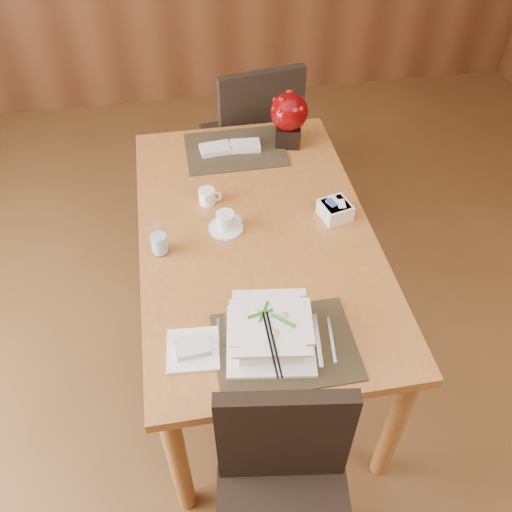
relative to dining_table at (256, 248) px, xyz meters
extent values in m
plane|color=brown|center=(0.00, -0.60, -0.65)|extent=(6.00, 6.00, 0.00)
cube|color=#AC6A30|center=(0.00, 0.00, 0.08)|extent=(0.90, 1.50, 0.04)
cylinder|color=#AC6A30|center=(-0.39, -0.69, -0.30)|extent=(0.07, 0.07, 0.71)
cylinder|color=#AC6A30|center=(-0.39, 0.69, -0.30)|extent=(0.07, 0.07, 0.71)
cylinder|color=#AC6A30|center=(0.39, -0.69, -0.30)|extent=(0.07, 0.07, 0.71)
cylinder|color=#AC6A30|center=(0.39, 0.69, -0.30)|extent=(0.07, 0.07, 0.71)
cube|color=black|center=(0.00, -0.55, 0.10)|extent=(0.45, 0.33, 0.01)
cube|color=black|center=(0.00, 0.55, 0.10)|extent=(0.45, 0.33, 0.01)
cube|color=white|center=(-0.04, -0.52, 0.10)|extent=(0.31, 0.31, 0.01)
cube|color=white|center=(-0.04, -0.52, 0.16)|extent=(0.22, 0.22, 0.09)
cylinder|color=#BEBD66|center=(-0.04, -0.52, 0.16)|extent=(0.18, 0.18, 0.08)
cylinder|color=white|center=(-0.11, 0.03, 0.10)|extent=(0.14, 0.14, 0.01)
cylinder|color=white|center=(-0.11, 0.03, 0.14)|extent=(0.08, 0.08, 0.07)
cylinder|color=black|center=(-0.11, 0.03, 0.17)|extent=(0.07, 0.07, 0.01)
cylinder|color=white|center=(-0.37, -0.05, 0.17)|extent=(0.08, 0.08, 0.15)
cube|color=white|center=(0.32, 0.03, 0.13)|extent=(0.13, 0.13, 0.07)
cube|color=black|center=(0.25, 0.56, 0.14)|extent=(0.14, 0.14, 0.09)
sphere|color=#720407|center=(0.25, 0.56, 0.26)|extent=(0.17, 0.17, 0.17)
cube|color=white|center=(-0.29, -0.51, 0.10)|extent=(0.18, 0.18, 0.01)
cube|color=black|center=(-0.06, -0.81, 0.02)|extent=(0.40, 0.10, 0.45)
cylinder|color=black|center=(-0.23, -0.80, -0.46)|extent=(0.03, 0.03, 0.39)
cylinder|color=black|center=(0.11, -0.85, -0.46)|extent=(0.03, 0.03, 0.39)
cube|color=black|center=(0.14, 1.03, -0.20)|extent=(0.52, 0.52, 0.06)
cube|color=black|center=(0.17, 0.83, 0.08)|extent=(0.44, 0.12, 0.49)
cylinder|color=black|center=(0.29, 1.25, -0.44)|extent=(0.04, 0.04, 0.43)
cylinder|color=black|center=(0.35, 0.88, -0.44)|extent=(0.04, 0.04, 0.43)
cylinder|color=black|center=(-0.08, 1.19, -0.44)|extent=(0.04, 0.04, 0.43)
cylinder|color=black|center=(-0.02, 0.82, -0.44)|extent=(0.04, 0.04, 0.43)
camera|label=1|loc=(-0.26, -1.52, 1.54)|focal=38.00mm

